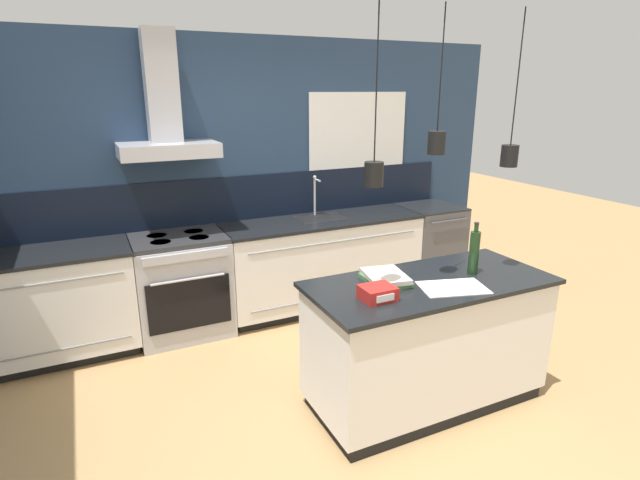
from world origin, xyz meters
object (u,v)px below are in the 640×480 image
Objects in this scene: oven_range at (182,285)px; dishwasher at (427,246)px; red_supply_box at (378,293)px; bottle_on_island at (474,252)px; book_stack at (385,278)px.

oven_range and dishwasher have the same top height.
dishwasher is 2.70m from red_supply_box.
red_supply_box is at bearing -173.44° from bottle_on_island.
dishwasher is at bearing 0.09° from oven_range.
oven_range is at bearing 132.64° from bottle_on_island.
red_supply_box is (-0.20, -0.22, 0.01)m from book_stack.
red_supply_box reaches higher than dishwasher.
bottle_on_island reaches higher than book_stack.
oven_range is 2.69m from dishwasher.
bottle_on_island is 0.84m from red_supply_box.
book_stack is (-0.63, 0.12, -0.13)m from bottle_on_island.
dishwasher is at bearing 45.39° from book_stack.
book_stack reaches higher than dishwasher.
book_stack reaches higher than oven_range.
bottle_on_island is 0.65m from book_stack.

